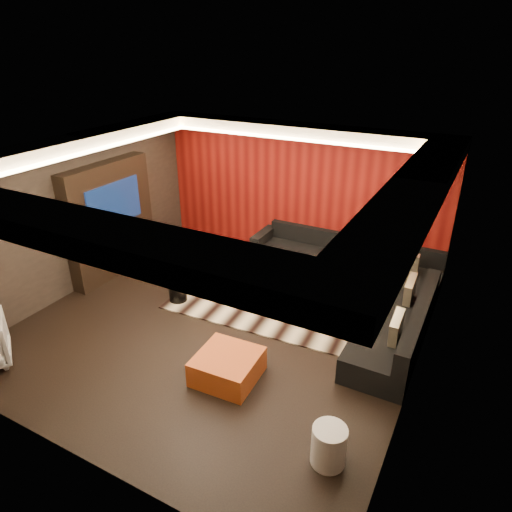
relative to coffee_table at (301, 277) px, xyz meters
The scene contains 25 objects.
floor 2.00m from the coffee_table, 106.92° to the right, with size 6.00×6.00×0.02m, color black.
ceiling 3.35m from the coffee_table, 106.92° to the right, with size 6.00×6.00×0.02m, color silver.
wall_back 1.79m from the coffee_table, 117.71° to the left, with size 6.00×0.02×2.80m, color black.
wall_left 4.26m from the coffee_table, 152.03° to the right, with size 0.02×6.00×2.80m, color black.
wall_right 3.34m from the coffee_table, 38.11° to the right, with size 0.02×6.00×2.80m, color black.
red_feature_wall 1.76m from the coffee_table, 118.59° to the left, with size 5.98×0.05×2.78m, color #6B0C0A.
soffit_back 2.75m from the coffee_table, 126.14° to the left, with size 6.00×0.60×0.22m, color silver.
soffit_front 5.31m from the coffee_table, 97.17° to the right, with size 6.00×0.60×0.22m, color silver.
soffit_left 4.58m from the coffee_table, 149.84° to the right, with size 0.60×4.80×0.22m, color silver.
soffit_right 3.84m from the coffee_table, 41.96° to the right, with size 0.60×4.80×0.22m, color silver.
cove_back 2.59m from the coffee_table, 141.95° to the left, with size 4.80×0.08×0.04m, color #FFD899.
cove_front 4.97m from the coffee_table, 97.74° to the right, with size 4.80×0.08×0.04m, color #FFD899.
cove_left 4.29m from the coffee_table, 147.04° to the right, with size 0.08×4.80×0.04m, color #FFD899.
cove_right 3.60m from the coffee_table, 46.96° to the right, with size 0.08×4.80×0.04m, color #FFD899.
tv_surround 3.80m from the coffee_table, 159.15° to the right, with size 0.30×2.00×2.20m, color black.
tv_screen 3.76m from the coffee_table, 158.22° to the right, with size 0.04×1.30×0.80m, color black.
tv_shelf 3.57m from the coffee_table, 158.22° to the right, with size 0.04×1.60×0.04m, color black.
rug 0.43m from the coffee_table, 77.62° to the right, with size 4.00×3.00×0.02m, color beige.
coffee_table is the anchor object (origin of this frame).
drum_stool 2.35m from the coffee_table, 135.02° to the right, with size 0.32×0.32×0.37m, color black.
striped_pouf 0.85m from the coffee_table, 137.51° to the right, with size 0.58×0.58×0.32m, color beige.
white_side_table 4.11m from the coffee_table, 62.91° to the right, with size 0.39×0.39×0.48m, color white.
orange_ottoman 2.99m from the coffee_table, 86.74° to the right, with size 0.82×0.82×0.36m, color #AF5316.
sectional_sofa 1.16m from the coffee_table, ahead, with size 3.65×3.50×0.75m.
throw_pillows 2.12m from the coffee_table, 15.19° to the right, with size 0.56×2.48×0.50m.
Camera 1 is at (3.43, -5.27, 4.26)m, focal length 32.00 mm.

